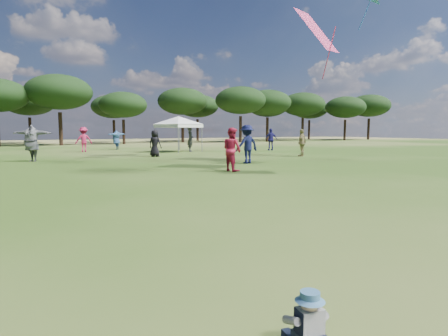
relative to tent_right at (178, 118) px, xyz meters
The scene contains 4 objects.
tree_line 22.29m from the tent_right, 108.03° to the left, with size 108.78×17.63×7.77m.
tent_right is the anchor object (origin of this frame).
toddler 26.16m from the tent_right, 111.83° to the right, with size 0.33×0.36×0.47m.
festival_crowd 9.30m from the tent_right, 153.39° to the right, with size 30.78×20.49×1.93m.
Camera 1 is at (-2.35, 0.24, 1.65)m, focal length 30.00 mm.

